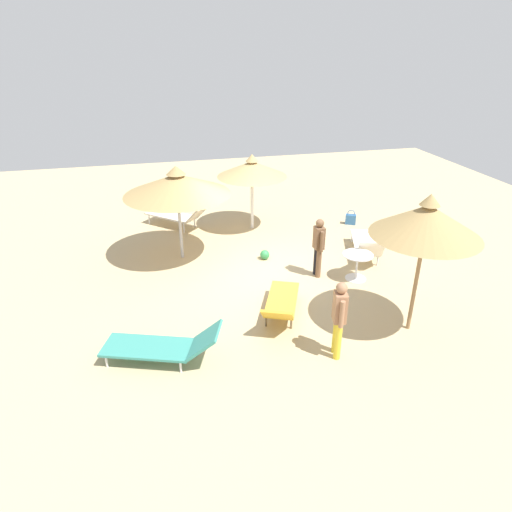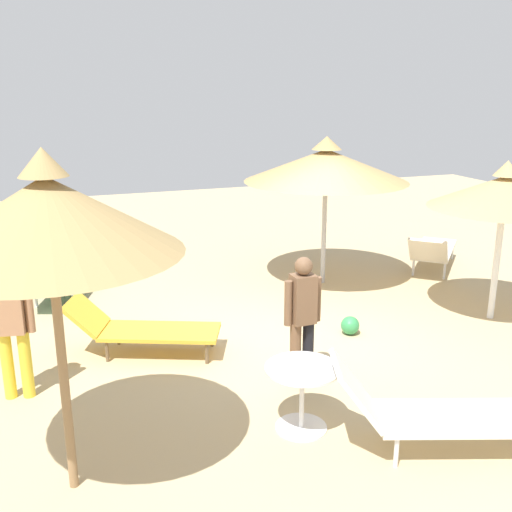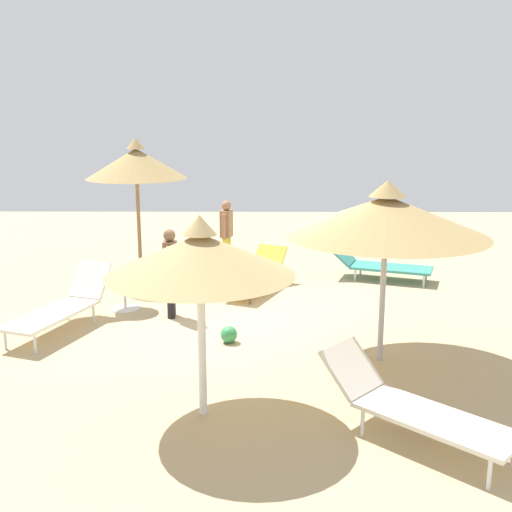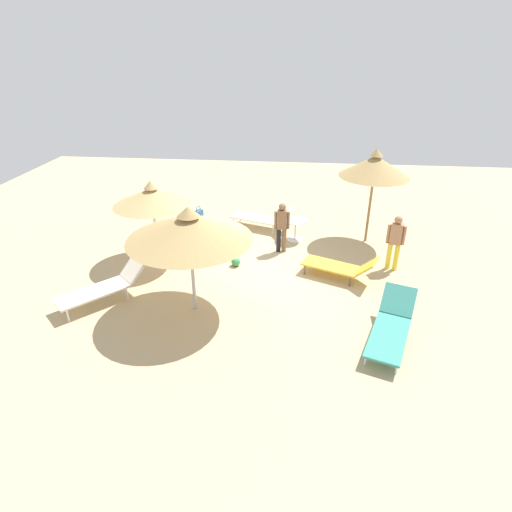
{
  "view_description": "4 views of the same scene",
  "coord_description": "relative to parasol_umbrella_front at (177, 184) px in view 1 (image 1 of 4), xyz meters",
  "views": [
    {
      "loc": [
        -10.0,
        2.41,
        5.41
      ],
      "look_at": [
        -0.56,
        0.11,
        0.68
      ],
      "focal_mm": 31.37,
      "sensor_mm": 36.0,
      "label": 1
    },
    {
      "loc": [
        -3.3,
        -7.14,
        3.34
      ],
      "look_at": [
        -0.67,
        0.02,
        1.14
      ],
      "focal_mm": 41.54,
      "sensor_mm": 36.0,
      "label": 2
    },
    {
      "loc": [
        9.5,
        0.08,
        3.44
      ],
      "look_at": [
        -0.45,
        -0.01,
        1.12
      ],
      "focal_mm": 43.69,
      "sensor_mm": 36.0,
      "label": 3
    },
    {
      "loc": [
        -1.03,
        9.78,
        5.6
      ],
      "look_at": [
        -0.1,
        0.61,
        0.87
      ],
      "focal_mm": 29.24,
      "sensor_mm": 36.0,
      "label": 4
    }
  ],
  "objects": [
    {
      "name": "handbag",
      "position": [
        1.17,
        -5.52,
        -1.89
      ],
      "size": [
        0.31,
        0.38,
        0.49
      ],
      "color": "#336699",
      "rests_on": "ground"
    },
    {
      "name": "parasol_umbrella_center",
      "position": [
        1.63,
        -2.35,
        -0.17
      ],
      "size": [
        2.12,
        2.12,
        2.35
      ],
      "color": "white",
      "rests_on": "ground"
    },
    {
      "name": "lounge_chair_near_left",
      "position": [
        2.23,
        -0.09,
        -1.66
      ],
      "size": [
        1.94,
        2.0,
        0.84
      ],
      "color": "silver",
      "rests_on": "ground"
    },
    {
      "name": "parasol_umbrella_far_left",
      "position": [
        -4.49,
        -4.24,
        0.33
      ],
      "size": [
        2.07,
        2.07,
        2.91
      ],
      "color": "olive",
      "rests_on": "ground"
    },
    {
      "name": "lounge_chair_far_right",
      "position": [
        -3.48,
        -1.78,
        -1.71
      ],
      "size": [
        2.02,
        1.33,
        0.73
      ],
      "color": "gold",
      "rests_on": "ground"
    },
    {
      "name": "person_standing_edge",
      "position": [
        -1.87,
        -3.21,
        -1.21
      ],
      "size": [
        0.45,
        0.23,
        1.53
      ],
      "color": "black",
      "rests_on": "ground"
    },
    {
      "name": "side_table_round",
      "position": [
        -2.27,
        -4.1,
        -1.6
      ],
      "size": [
        0.75,
        0.75,
        0.68
      ],
      "color": "silver",
      "rests_on": "ground"
    },
    {
      "name": "lounge_chair_back",
      "position": [
        -4.35,
        0.72,
        -1.73
      ],
      "size": [
        1.39,
        2.3,
        0.77
      ],
      "color": "teal",
      "rests_on": "ground"
    },
    {
      "name": "lounge_chair_near_right",
      "position": [
        -1.22,
        -4.87,
        -1.66
      ],
      "size": [
        2.25,
        1.33,
        0.92
      ],
      "color": "silver",
      "rests_on": "ground"
    },
    {
      "name": "parasol_umbrella_front",
      "position": [
        0.0,
        0.0,
        0.0
      ],
      "size": [
        2.77,
        2.77,
        2.55
      ],
      "color": "#B2B2B7",
      "rests_on": "ground"
    },
    {
      "name": "beach_ball",
      "position": [
        -0.65,
        -2.17,
        -1.94
      ],
      "size": [
        0.26,
        0.26,
        0.26
      ],
      "primitive_type": "sphere",
      "color": "#338C4C",
      "rests_on": "ground"
    },
    {
      "name": "person_standing_front",
      "position": [
        -4.95,
        -2.44,
        -1.18
      ],
      "size": [
        0.48,
        0.28,
        1.57
      ],
      "color": "yellow",
      "rests_on": "ground"
    },
    {
      "name": "ground",
      "position": [
        -1.22,
        -1.76,
        -2.12
      ],
      "size": [
        24.0,
        24.0,
        0.1
      ],
      "primitive_type": "cube",
      "color": "tan"
    }
  ]
}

